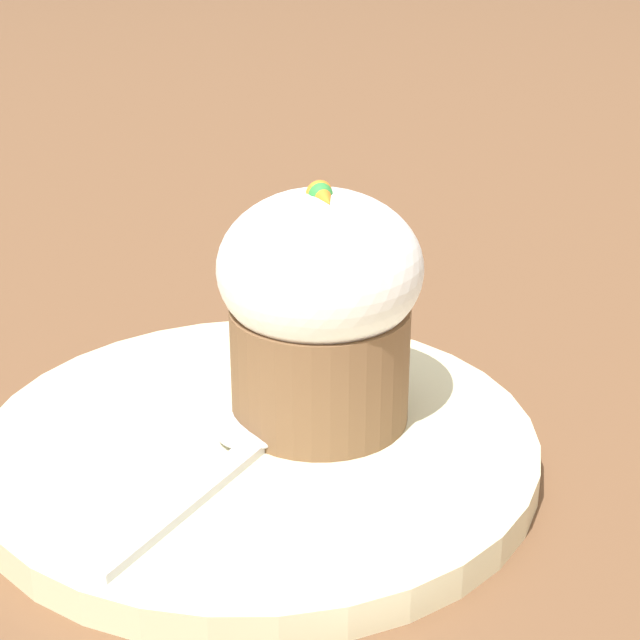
# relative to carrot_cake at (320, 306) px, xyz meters

# --- Properties ---
(ground_plane) EXTENTS (4.00, 4.00, 0.00)m
(ground_plane) POSITION_rel_carrot_cake_xyz_m (0.01, -0.03, -0.07)
(ground_plane) COLOR brown
(dessert_plate) EXTENTS (0.23, 0.23, 0.01)m
(dessert_plate) POSITION_rel_carrot_cake_xyz_m (0.01, -0.03, -0.06)
(dessert_plate) COLOR beige
(dessert_plate) RESTS_ON ground_plane
(carrot_cake) EXTENTS (0.08, 0.08, 0.10)m
(carrot_cake) POSITION_rel_carrot_cake_xyz_m (0.00, 0.00, 0.00)
(carrot_cake) COLOR brown
(carrot_cake) RESTS_ON dessert_plate
(spoon) EXTENTS (0.10, 0.11, 0.01)m
(spoon) POSITION_rel_carrot_cake_xyz_m (0.02, -0.04, -0.05)
(spoon) COLOR silver
(spoon) RESTS_ON dessert_plate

